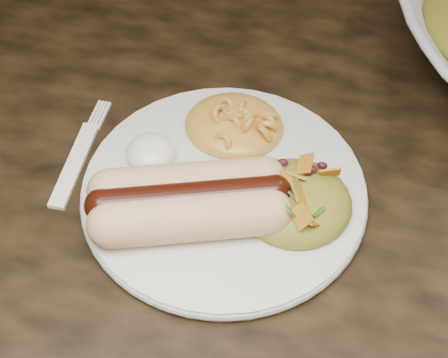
# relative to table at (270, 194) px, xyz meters

# --- Properties ---
(table) EXTENTS (1.60, 0.90, 0.75)m
(table) POSITION_rel_table_xyz_m (0.00, 0.00, 0.00)
(table) COLOR #352513
(table) RESTS_ON floor
(plate) EXTENTS (0.32, 0.32, 0.01)m
(plate) POSITION_rel_table_xyz_m (-0.03, -0.08, 0.10)
(plate) COLOR silver
(plate) RESTS_ON table
(hotdog) EXTENTS (0.14, 0.11, 0.04)m
(hotdog) POSITION_rel_table_xyz_m (-0.05, -0.12, 0.13)
(hotdog) COLOR #FEC285
(hotdog) RESTS_ON plate
(mac_and_cheese) EXTENTS (0.10, 0.09, 0.03)m
(mac_and_cheese) POSITION_rel_table_xyz_m (-0.04, -0.01, 0.12)
(mac_and_cheese) COLOR #F6C44A
(mac_and_cheese) RESTS_ON plate
(sour_cream) EXTENTS (0.06, 0.06, 0.03)m
(sour_cream) POSITION_rel_table_xyz_m (-0.10, -0.07, 0.12)
(sour_cream) COLOR white
(sour_cream) RESTS_ON plate
(taco_salad) EXTENTS (0.10, 0.09, 0.04)m
(taco_salad) POSITION_rel_table_xyz_m (0.03, -0.09, 0.12)
(taco_salad) COLOR #A06A20
(taco_salad) RESTS_ON plate
(fork) EXTENTS (0.02, 0.12, 0.00)m
(fork) POSITION_rel_table_xyz_m (-0.17, -0.08, 0.09)
(fork) COLOR white
(fork) RESTS_ON table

